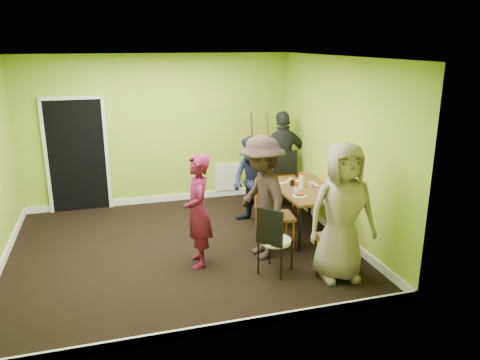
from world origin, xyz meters
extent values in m
plane|color=black|center=(0.00, 0.00, 0.00)|extent=(5.00, 5.00, 0.00)
cube|color=#82B32E|center=(0.00, 2.25, 1.40)|extent=(5.00, 0.04, 2.80)
cube|color=#82B32E|center=(0.00, -2.25, 1.40)|extent=(5.00, 0.04, 2.80)
cube|color=#82B32E|center=(2.50, 0.00, 1.40)|extent=(0.04, 4.50, 2.80)
cube|color=white|center=(0.00, 0.00, 2.80)|extent=(5.00, 4.50, 0.04)
cube|color=black|center=(-1.50, 2.22, 1.02)|extent=(1.00, 0.05, 2.04)
cube|color=white|center=(1.30, 2.22, 0.40)|extent=(0.50, 0.04, 0.55)
cylinder|color=black|center=(1.66, -0.60, 0.35)|extent=(0.04, 0.04, 0.71)
cylinder|color=black|center=(2.44, -0.60, 0.35)|extent=(0.04, 0.04, 0.71)
cylinder|color=black|center=(1.66, 0.78, 0.35)|extent=(0.04, 0.04, 0.71)
cylinder|color=black|center=(2.44, 0.78, 0.35)|extent=(0.04, 0.04, 0.71)
cube|color=brown|center=(2.05, 0.09, 0.73)|extent=(0.90, 1.50, 0.04)
cylinder|color=orange|center=(1.44, 0.67, 0.20)|extent=(0.02, 0.02, 0.39)
cylinder|color=orange|center=(1.32, 0.40, 0.20)|extent=(0.02, 0.02, 0.39)
cylinder|color=orange|center=(1.71, 0.54, 0.20)|extent=(0.02, 0.02, 0.39)
cylinder|color=orange|center=(1.59, 0.27, 0.20)|extent=(0.02, 0.02, 0.39)
cube|color=brown|center=(1.52, 0.47, 0.39)|extent=(0.47, 0.47, 0.04)
cube|color=orange|center=(1.37, 0.54, 0.63)|extent=(0.16, 0.31, 0.44)
cylinder|color=orange|center=(1.24, -0.16, 0.25)|extent=(0.03, 0.03, 0.50)
cylinder|color=orange|center=(1.19, -0.54, 0.25)|extent=(0.03, 0.03, 0.50)
cylinder|color=orange|center=(1.61, -0.20, 0.25)|extent=(0.03, 0.03, 0.50)
cylinder|color=orange|center=(1.57, -0.58, 0.25)|extent=(0.03, 0.03, 0.50)
cube|color=brown|center=(1.40, -0.37, 0.50)|extent=(0.49, 0.49, 0.04)
cube|color=orange|center=(1.19, -0.35, 0.80)|extent=(0.08, 0.42, 0.56)
cylinder|color=orange|center=(2.31, 1.21, 0.24)|extent=(0.03, 0.03, 0.48)
cylinder|color=orange|center=(1.95, 1.26, 0.24)|extent=(0.03, 0.03, 0.48)
cylinder|color=orange|center=(2.26, 0.85, 0.24)|extent=(0.03, 0.03, 0.48)
cylinder|color=orange|center=(1.90, 0.90, 0.24)|extent=(0.03, 0.03, 0.48)
cube|color=brown|center=(2.11, 1.06, 0.48)|extent=(0.48, 0.48, 0.04)
cube|color=orange|center=(2.13, 1.26, 0.77)|extent=(0.41, 0.09, 0.53)
cylinder|color=orange|center=(1.74, -1.31, 0.22)|extent=(0.02, 0.02, 0.43)
cylinder|color=orange|center=(2.07, -1.34, 0.22)|extent=(0.02, 0.02, 0.43)
cylinder|color=orange|center=(1.77, -0.99, 0.22)|extent=(0.02, 0.02, 0.43)
cylinder|color=orange|center=(2.10, -1.02, 0.22)|extent=(0.02, 0.02, 0.43)
cube|color=brown|center=(1.92, -1.16, 0.43)|extent=(0.42, 0.42, 0.04)
cube|color=orange|center=(1.90, -1.34, 0.69)|extent=(0.36, 0.06, 0.48)
cylinder|color=black|center=(0.86, -1.08, 0.22)|extent=(0.03, 0.03, 0.44)
cylinder|color=black|center=(1.09, -1.33, 0.22)|extent=(0.03, 0.03, 0.44)
cylinder|color=black|center=(1.11, -0.85, 0.22)|extent=(0.03, 0.03, 0.44)
cylinder|color=black|center=(1.34, -1.10, 0.22)|extent=(0.03, 0.03, 0.44)
cylinder|color=white|center=(1.10, -1.09, 0.45)|extent=(0.41, 0.41, 0.05)
cube|color=black|center=(0.96, -1.22, 0.71)|extent=(0.28, 0.29, 0.49)
cylinder|color=brown|center=(1.71, 1.83, 0.88)|extent=(0.26, 0.42, 1.78)
cylinder|color=brown|center=(2.17, 1.83, 0.88)|extent=(0.26, 0.42, 1.78)
cylinder|color=brown|center=(1.94, 1.57, 0.88)|extent=(0.04, 0.40, 1.74)
cube|color=brown|center=(1.94, 1.78, 0.83)|extent=(0.48, 0.04, 0.04)
cylinder|color=white|center=(1.78, 0.51, 0.76)|extent=(0.24, 0.24, 0.01)
cylinder|color=white|center=(1.79, -0.26, 0.76)|extent=(0.22, 0.22, 0.01)
cylinder|color=white|center=(2.06, 0.57, 0.76)|extent=(0.24, 0.24, 0.01)
cylinder|color=white|center=(2.13, -0.52, 0.76)|extent=(0.26, 0.26, 0.01)
cylinder|color=white|center=(2.35, 0.18, 0.76)|extent=(0.24, 0.24, 0.01)
cylinder|color=white|center=(2.35, -0.06, 0.76)|extent=(0.23, 0.23, 0.01)
cylinder|color=white|center=(2.00, 0.17, 0.85)|extent=(0.08, 0.08, 0.21)
cylinder|color=#1C32D2|center=(2.34, -0.28, 0.85)|extent=(0.08, 0.08, 0.20)
cylinder|color=orange|center=(1.93, 0.28, 0.79)|extent=(0.04, 0.04, 0.08)
cylinder|color=black|center=(1.88, 0.27, 0.79)|extent=(0.07, 0.07, 0.09)
cylinder|color=black|center=(2.08, 0.58, 0.80)|extent=(0.06, 0.06, 0.10)
cylinder|color=black|center=(2.20, -0.38, 0.79)|extent=(0.06, 0.06, 0.08)
imported|color=white|center=(1.80, -0.17, 0.80)|extent=(0.13, 0.13, 0.10)
imported|color=white|center=(2.14, 0.10, 0.79)|extent=(0.10, 0.10, 0.09)
imported|color=#5C0F32|center=(0.16, -0.57, 0.79)|extent=(0.42, 0.60, 1.58)
imported|color=black|center=(1.30, 0.61, 0.76)|extent=(0.83, 0.91, 1.52)
imported|color=black|center=(1.08, -0.56, 0.89)|extent=(0.74, 1.19, 1.78)
imported|color=black|center=(2.16, 1.42, 0.89)|extent=(1.05, 0.44, 1.79)
imported|color=gray|center=(1.86, -1.46, 0.91)|extent=(0.94, 0.66, 1.83)
camera|label=1|loc=(-0.95, -6.47, 3.02)|focal=35.00mm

